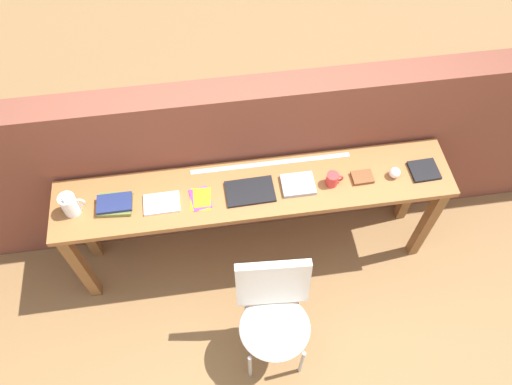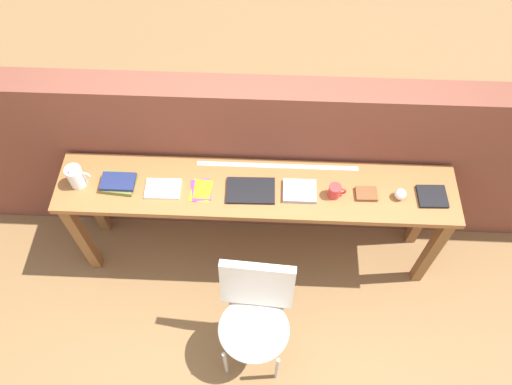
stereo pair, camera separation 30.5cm
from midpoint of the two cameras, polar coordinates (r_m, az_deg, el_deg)
The scene contains 15 objects.
ground_plane at distance 3.73m, azimuth -1.82°, elevation -10.99°, with size 40.00×40.00×0.00m, color olive.
brick_wall_back at distance 3.43m, azimuth -3.45°, elevation 3.42°, with size 6.00×0.20×1.41m, color brown.
sideboard at distance 3.21m, azimuth -2.84°, elevation -1.03°, with size 2.50×0.44×0.88m.
chair_white_moulded at distance 3.10m, azimuth -0.81°, elevation -13.81°, with size 0.47×0.48×0.89m.
pitcher_white at distance 3.18m, azimuth -23.10°, elevation -1.48°, with size 0.14×0.10×0.18m.
book_stack_leftmost at distance 3.16m, azimuth -18.52°, elevation -1.46°, with size 0.22×0.18×0.05m.
magazine_cycling at distance 3.10m, azimuth -13.51°, elevation -1.42°, with size 0.22×0.15×0.02m, color white.
pamphlet_pile_colourful at distance 3.08m, azimuth -9.15°, elevation -0.90°, with size 0.14×0.18×0.01m.
book_open_centre at distance 3.06m, azimuth -3.52°, elevation -0.10°, with size 0.30×0.19×0.02m, color black.
book_grey_hardcover at distance 3.08m, azimuth 2.03°, elevation 0.71°, with size 0.20×0.17×0.03m, color #9E9EA3.
mug at distance 3.08m, azimuth 5.99°, elevation 1.31°, with size 0.11×0.08×0.09m.
leather_journal_brown at distance 3.16m, azimuth 9.39°, elevation 1.52°, with size 0.13×0.10×0.02m, color brown.
sports_ball_small at distance 3.19m, azimuth 12.98°, elevation 2.02°, with size 0.07×0.07×0.07m, color silver.
book_repair_rightmost at distance 3.28m, azimuth 16.18°, elevation 2.25°, with size 0.18×0.16×0.02m, color black.
ruler_metal_back_edge at distance 3.19m, azimuth -1.01°, elevation 3.15°, with size 1.03×0.03×0.00m, color silver.
Camera 1 is at (-0.23, -1.40, 3.45)m, focal length 35.00 mm.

